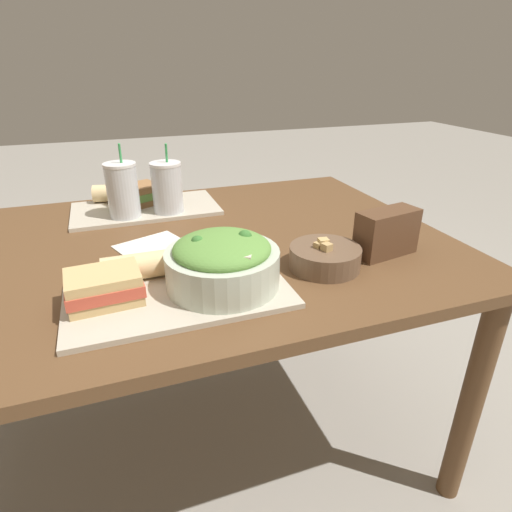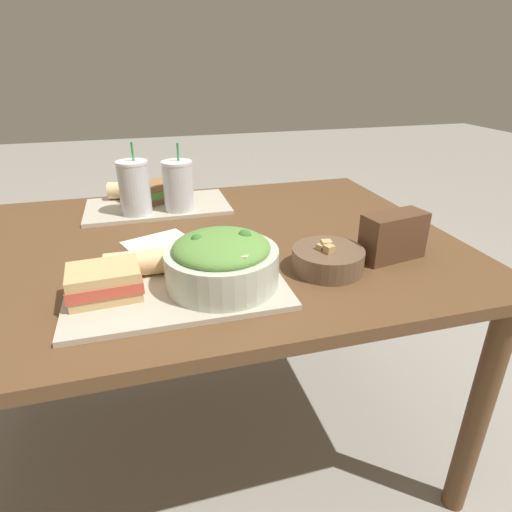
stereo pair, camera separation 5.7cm
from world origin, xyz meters
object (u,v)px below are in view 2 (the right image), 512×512
Objects in this scene: salad_bowl at (222,260)px; soup_bowl at (328,259)px; baguette_near at (147,262)px; drink_cup_dark at (135,189)px; baguette_far at (132,190)px; napkin_folded at (158,242)px; sandwich_near at (105,282)px; sandwich_far at (150,193)px; chip_bag at (393,236)px; drink_cup_red at (178,187)px.

salad_bowl reaches higher than soup_bowl.
drink_cup_dark is at bearing 1.98° from baguette_near.
salad_bowl is 1.43× the size of soup_bowl.
baguette_far is at bearing 123.28° from soup_bowl.
salad_bowl is at bearing -72.39° from drink_cup_dark.
salad_bowl is 1.20× the size of napkin_folded.
sandwich_near reaches higher than baguette_near.
salad_bowl is at bearing -174.96° from soup_bowl.
soup_bowl is at bearing -99.12° from baguette_near.
sandwich_far reaches higher than soup_bowl.
soup_bowl reaches higher than napkin_folded.
baguette_near is 0.99× the size of sandwich_far.
salad_bowl is 1.42× the size of chip_bag.
chip_bag is at bearing -38.50° from drink_cup_dark.
baguette_far is at bearing 2.63° from baguette_near.
sandwich_near is 0.67m from chip_bag.
baguette_far is (0.06, 0.66, -0.00)m from sandwich_near.
drink_cup_dark is (-0.04, -0.10, 0.04)m from sandwich_far.
baguette_far is 0.22m from drink_cup_red.
chip_bag is at bearing 5.39° from salad_bowl.
sandwich_far is (0.03, 0.53, 0.00)m from baguette_near.
napkin_folded is (0.12, 0.28, -0.04)m from sandwich_near.
baguette_near is at bearing -99.34° from napkin_folded.
drink_cup_dark is at bearing 107.61° from salad_bowl.
sandwich_far is at bearing -3.20° from baguette_near.
drink_cup_red is (0.21, 0.50, 0.04)m from sandwich_near.
salad_bowl reaches higher than baguette_far.
soup_bowl is 1.10× the size of sandwich_near.
drink_cup_dark is at bearing -163.87° from baguette_far.
salad_bowl is at bearing 175.06° from chip_bag.
chip_bag is (0.55, -0.58, 0.01)m from sandwich_far.
sandwich_far is (-0.37, 0.60, 0.02)m from soup_bowl.
salad_bowl is 0.54m from drink_cup_dark.
salad_bowl reaches higher than chip_bag.
chip_bag is at bearing -1.48° from sandwich_near.
baguette_near is 0.83× the size of drink_cup_red.
drink_cup_dark is (-0.42, 0.49, 0.06)m from soup_bowl.
drink_cup_dark reaches higher than chip_bag.
soup_bowl is 0.57m from drink_cup_red.
sandwich_near reaches higher than baguette_far.
drink_cup_dark reaches higher than soup_bowl.
sandwich_far is 0.14m from drink_cup_red.
napkin_folded is at bearing -159.56° from baguette_far.
baguette_far reaches higher than napkin_folded.
drink_cup_red is 1.24× the size of chip_bag.
salad_bowl is 0.24m from sandwich_near.
sandwich_far is (0.12, 0.61, 0.00)m from sandwich_near.
chip_bag is at bearing -70.14° from sandwich_far.
sandwich_far is 1.04× the size of chip_bag.
soup_bowl is 0.95× the size of sandwich_far.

